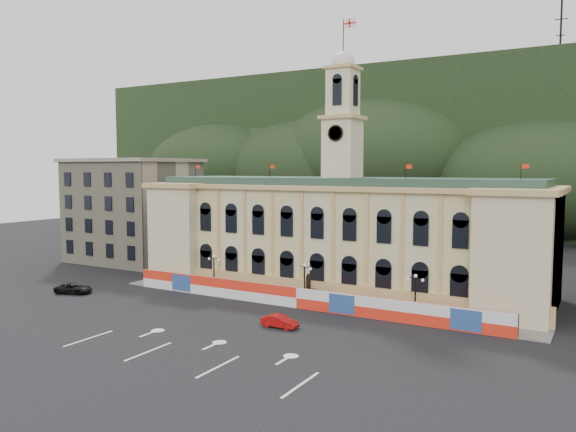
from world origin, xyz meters
The scene contains 13 objects.
ground centered at (0.00, 0.00, 0.00)m, with size 260.00×260.00×0.00m, color black.
lane_markings centered at (0.00, -5.00, 0.00)m, with size 26.00×10.00×0.02m, color white, non-canonical shape.
hill_ridge centered at (0.03, 121.99, 19.48)m, with size 230.00×80.00×64.00m.
city_hall centered at (0.00, 27.63, 7.85)m, with size 56.20×17.60×37.10m.
side_building_left centered at (-43.00, 30.93, 9.33)m, with size 21.00×17.00×18.60m.
hoarding_fence centered at (0.06, 15.07, 1.25)m, with size 50.00×0.44×2.50m.
pavement centered at (0.00, 17.75, 0.08)m, with size 56.00×5.50×0.16m, color slate.
statue centered at (0.00, 18.00, 1.19)m, with size 1.40×1.40×3.72m.
lamp_left centered at (-14.00, 17.00, 3.07)m, with size 1.96×0.44×5.15m.
lamp_center centered at (0.00, 17.00, 3.07)m, with size 1.96×0.44×5.15m.
lamp_right centered at (14.00, 17.00, 3.07)m, with size 1.96×0.44×5.15m.
red_sedan centered at (2.49, 6.77, 0.67)m, with size 4.10×1.52×1.34m, color #A00B0B.
black_suv centered at (-30.00, 6.90, 0.69)m, with size 5.45×3.81×1.38m, color black.
Camera 1 is at (32.33, -43.37, 16.87)m, focal length 35.00 mm.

